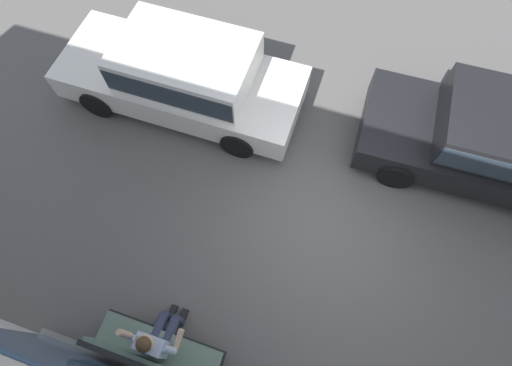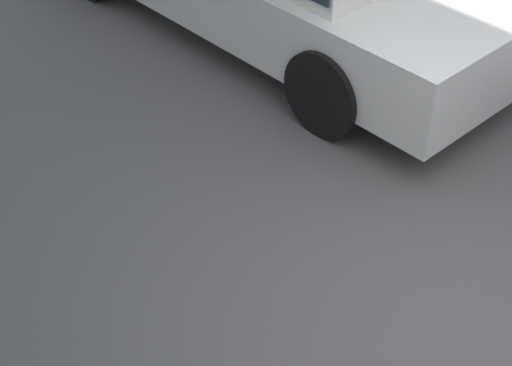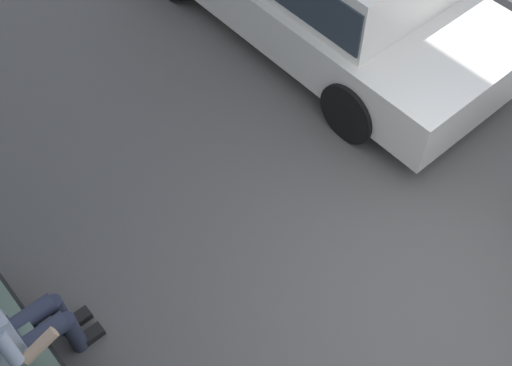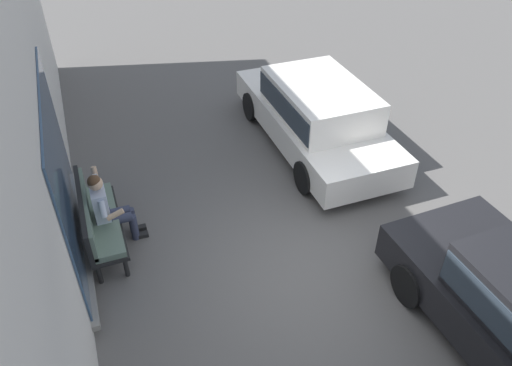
# 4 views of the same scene
# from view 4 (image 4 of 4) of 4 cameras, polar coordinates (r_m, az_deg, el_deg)

# --- Properties ---
(ground_plane) EXTENTS (60.00, 60.00, 0.00)m
(ground_plane) POSITION_cam_4_polar(r_m,az_deg,el_deg) (7.70, 6.35, -10.07)
(ground_plane) COLOR #565451
(building_facade) EXTENTS (18.00, 0.51, 6.15)m
(building_facade) POSITION_cam_4_polar(r_m,az_deg,el_deg) (5.30, -26.35, 3.99)
(building_facade) COLOR beige
(building_facade) RESTS_ON ground_plane
(bench) EXTENTS (1.82, 0.55, 0.97)m
(bench) POSITION_cam_4_polar(r_m,az_deg,el_deg) (8.10, -17.90, -3.83)
(bench) COLOR black
(bench) RESTS_ON ground_plane
(person_on_phone) EXTENTS (0.73, 0.74, 1.31)m
(person_on_phone) POSITION_cam_4_polar(r_m,az_deg,el_deg) (8.03, -16.55, -2.68)
(person_on_phone) COLOR #2D3347
(person_on_phone) RESTS_ON ground_plane
(parked_car_mid) EXTENTS (4.52, 1.87, 1.42)m
(parked_car_mid) POSITION_cam_4_polar(r_m,az_deg,el_deg) (10.03, 6.93, 8.01)
(parked_car_mid) COLOR white
(parked_car_mid) RESTS_ON ground_plane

